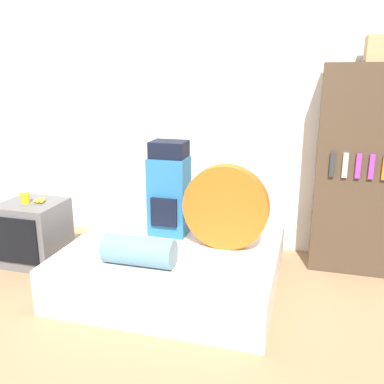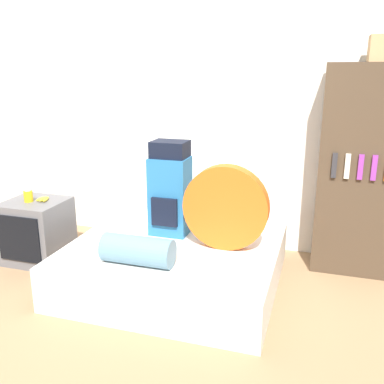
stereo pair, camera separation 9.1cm
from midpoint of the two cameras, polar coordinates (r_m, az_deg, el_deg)
The scene contains 10 objects.
ground_plane at distance 3.21m, azimuth -11.10°, elevation -16.74°, with size 16.00×16.00×0.00m, color #997551.
wall_back at distance 4.28m, azimuth -1.90°, elevation 10.33°, with size 8.00×0.05×2.60m.
bed at distance 3.60m, azimuth -3.00°, elevation -9.46°, with size 1.66×1.52×0.35m.
backpack at distance 3.63m, azimuth -3.81°, elevation 0.28°, with size 0.32×0.29×0.80m.
tent_bag at distance 3.34m, azimuth 3.75°, elevation -2.03°, with size 0.67×0.12×0.67m.
sleeping_roll at distance 3.15m, azimuth -7.94°, elevation -7.80°, with size 0.53×0.21×0.21m.
television at distance 4.20m, azimuth -20.91°, elevation -5.06°, with size 0.53×0.51×0.57m.
canister at distance 4.10m, azimuth -21.97°, elevation -0.64°, with size 0.08×0.08×0.12m.
banana_bunch at distance 4.09m, azimuth -20.09°, elevation -1.04°, with size 0.11×0.14×0.03m.
bookshelf at distance 3.90m, azimuth 21.05°, elevation 2.59°, with size 0.75×0.37×1.78m.
Camera 1 is at (1.24, -2.40, 1.72)m, focal length 40.00 mm.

